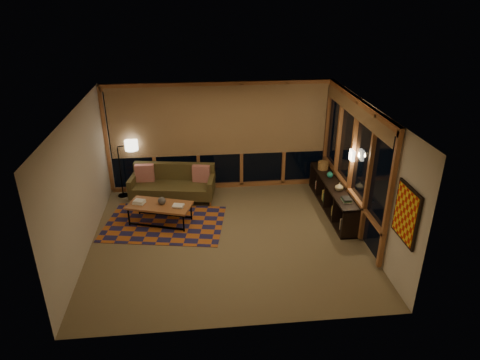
{
  "coord_description": "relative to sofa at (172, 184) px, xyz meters",
  "views": [
    {
      "loc": [
        -0.51,
        -7.46,
        4.79
      ],
      "look_at": [
        0.28,
        0.23,
        1.2
      ],
      "focal_mm": 32.0,
      "sensor_mm": 36.0,
      "label": 1
    }
  ],
  "objects": [
    {
      "name": "floor_lamp",
      "position": [
        -1.24,
        0.3,
        0.3
      ],
      "size": [
        0.53,
        0.41,
        1.41
      ],
      "primitive_type": null,
      "rotation": [
        0.0,
        0.0,
        0.23
      ],
      "color": "black",
      "rests_on": "floor"
    },
    {
      "name": "teal_bowl",
      "position": [
        3.67,
        -0.57,
        0.32
      ],
      "size": [
        0.16,
        0.16,
        0.15
      ],
      "primitive_type": "sphere",
      "rotation": [
        0.0,
        0.0,
        0.1
      ],
      "color": "#1B7967",
      "rests_on": "bookshelf"
    },
    {
      "name": "window_wall_back",
      "position": [
        1.18,
        0.55,
        0.95
      ],
      "size": [
        5.3,
        0.16,
        2.6
      ],
      "primitive_type": null,
      "color": "#9A552D",
      "rests_on": "walls"
    },
    {
      "name": "coffee_table",
      "position": [
        -0.23,
        -1.11,
        -0.18
      ],
      "size": [
        1.47,
        1.0,
        0.45
      ],
      "primitive_type": null,
      "rotation": [
        0.0,
        0.0,
        -0.31
      ],
      "color": "#9A552D",
      "rests_on": "floor"
    },
    {
      "name": "book_stack_b",
      "position": [
        0.17,
        -1.25,
        0.07
      ],
      "size": [
        0.26,
        0.22,
        0.04
      ],
      "primitive_type": null,
      "rotation": [
        0.0,
        0.0,
        -0.25
      ],
      "color": "white",
      "rests_on": "coffee_table"
    },
    {
      "name": "wall_sconce",
      "position": [
        3.8,
        -1.43,
        1.15
      ],
      "size": [
        0.12,
        0.18,
        0.22
      ],
      "primitive_type": null,
      "color": "white",
      "rests_on": "walls"
    },
    {
      "name": "shelf_book_stack",
      "position": [
        3.67,
        -1.75,
        0.28
      ],
      "size": [
        0.18,
        0.24,
        0.06
      ],
      "primitive_type": null,
      "rotation": [
        0.0,
        0.0,
        0.16
      ],
      "color": "white",
      "rests_on": "bookshelf"
    },
    {
      "name": "walls",
      "position": [
        1.18,
        -1.88,
        0.95
      ],
      "size": [
        5.51,
        5.01,
        2.7
      ],
      "color": "beige",
      "rests_on": "floor"
    },
    {
      "name": "ceiling",
      "position": [
        1.18,
        -1.88,
        2.3
      ],
      "size": [
        5.5,
        5.0,
        0.01
      ],
      "primitive_type": "cube",
      "color": "silver",
      "rests_on": "walls"
    },
    {
      "name": "wall_art",
      "position": [
        3.89,
        -3.73,
        1.05
      ],
      "size": [
        0.06,
        0.74,
        0.94
      ],
      "primitive_type": null,
      "color": "red",
      "rests_on": "walls"
    },
    {
      "name": "bookshelf",
      "position": [
        3.67,
        -0.88,
        -0.08
      ],
      "size": [
        0.4,
        2.62,
        0.65
      ],
      "primitive_type": null,
      "color": "black",
      "rests_on": "floor"
    },
    {
      "name": "window_wall_right",
      "position": [
        3.86,
        -1.28,
        0.95
      ],
      "size": [
        0.16,
        3.7,
        2.6
      ],
      "primitive_type": null,
      "color": "#9A552D",
      "rests_on": "walls"
    },
    {
      "name": "pillow_right",
      "position": [
        0.69,
        0.06,
        0.21
      ],
      "size": [
        0.43,
        0.23,
        0.41
      ],
      "primitive_type": null,
      "rotation": [
        0.0,
        0.0,
        -0.22
      ],
      "color": "red",
      "rests_on": "sofa"
    },
    {
      "name": "ceramic_pot",
      "position": [
        -0.18,
        -1.1,
        0.13
      ],
      "size": [
        0.2,
        0.2,
        0.17
      ],
      "primitive_type": "sphere",
      "rotation": [
        0.0,
        0.0,
        -0.17
      ],
      "color": "black",
      "rests_on": "coffee_table"
    },
    {
      "name": "floor",
      "position": [
        1.18,
        -1.88,
        -0.4
      ],
      "size": [
        5.5,
        5.0,
        0.01
      ],
      "primitive_type": "cube",
      "color": "#8E7B59",
      "rests_on": "ground"
    },
    {
      "name": "basket",
      "position": [
        3.65,
        -0.06,
        0.35
      ],
      "size": [
        0.32,
        0.32,
        0.19
      ],
      "primitive_type": "cylinder",
      "rotation": [
        0.0,
        0.0,
        -0.31
      ],
      "color": "#AC7F41",
      "rests_on": "bookshelf"
    },
    {
      "name": "pillow_left",
      "position": [
        -0.66,
        0.22,
        0.22
      ],
      "size": [
        0.45,
        0.16,
        0.44
      ],
      "primitive_type": null,
      "rotation": [
        0.0,
        0.0,
        -0.04
      ],
      "color": "red",
      "rests_on": "sofa"
    },
    {
      "name": "vase",
      "position": [
        3.67,
        -1.25,
        0.35
      ],
      "size": [
        0.18,
        0.18,
        0.19
      ],
      "primitive_type": "imported",
      "rotation": [
        0.0,
        0.0,
        0.01
      ],
      "color": "tan",
      "rests_on": "bookshelf"
    },
    {
      "name": "area_rug",
      "position": [
        -0.15,
        -1.17,
        -0.4
      ],
      "size": [
        2.77,
        2.09,
        0.01
      ],
      "primitive_type": "cube",
      "rotation": [
        0.0,
        0.0,
        -0.17
      ],
      "color": "#B3591E",
      "rests_on": "floor"
    },
    {
      "name": "book_stack_a",
      "position": [
        -0.67,
        -1.01,
        0.08
      ],
      "size": [
        0.32,
        0.29,
        0.08
      ],
      "primitive_type": null,
      "rotation": [
        0.0,
        0.0,
        -0.38
      ],
      "color": "white",
      "rests_on": "coffee_table"
    },
    {
      "name": "sofa",
      "position": [
        0.0,
        0.0,
        0.0
      ],
      "size": [
        2.07,
        1.1,
        0.81
      ],
      "primitive_type": null,
      "rotation": [
        0.0,
        0.0,
        -0.16
      ],
      "color": "#493F21",
      "rests_on": "floor"
    }
  ]
}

